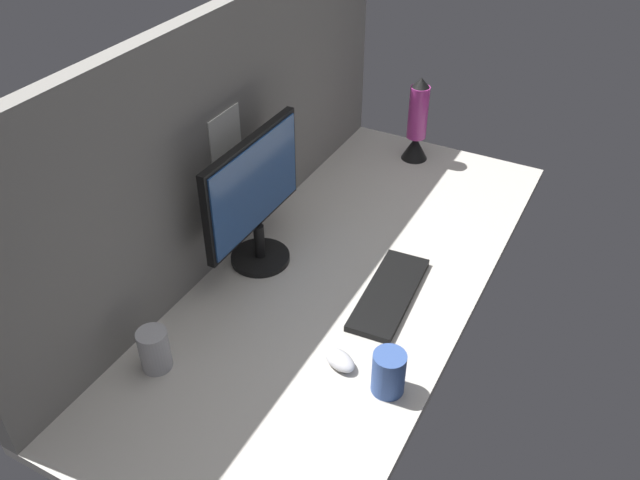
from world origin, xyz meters
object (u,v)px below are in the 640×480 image
(mug_ceramic_blue, at_px, (389,373))
(mug_steel, at_px, (154,350))
(monitor, at_px, (254,196))
(lava_lamp, at_px, (417,126))
(mouse, at_px, (340,360))
(keyboard, at_px, (389,294))

(mug_ceramic_blue, distance_m, mug_steel, 0.58)
(monitor, relative_size, mug_steel, 3.89)
(mug_steel, bearing_deg, lava_lamp, -8.04)
(mouse, xyz_separation_m, mug_steel, (-0.22, 0.41, 0.04))
(keyboard, distance_m, lava_lamp, 0.83)
(mouse, relative_size, lava_lamp, 0.30)
(monitor, distance_m, lava_lamp, 0.84)
(monitor, relative_size, mug_ceramic_blue, 3.84)
(monitor, distance_m, keyboard, 0.48)
(mouse, xyz_separation_m, mug_ceramic_blue, (-0.02, -0.14, 0.04))
(lava_lamp, bearing_deg, monitor, 166.81)
(monitor, xyz_separation_m, lava_lamp, (0.81, -0.19, -0.10))
(mug_steel, bearing_deg, keyboard, -38.54)
(mug_ceramic_blue, relative_size, lava_lamp, 0.36)
(monitor, xyz_separation_m, keyboard, (0.03, -0.42, -0.22))
(mouse, height_order, mug_steel, mug_steel)
(monitor, height_order, lava_lamp, monitor)
(monitor, bearing_deg, mug_steel, -179.28)
(mouse, bearing_deg, lava_lamp, 34.13)
(monitor, distance_m, mouse, 0.54)
(keyboard, bearing_deg, mouse, 174.29)
(mouse, distance_m, mug_ceramic_blue, 0.15)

